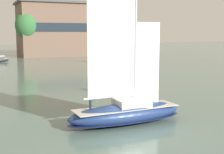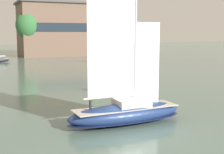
{
  "view_description": "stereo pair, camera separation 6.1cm",
  "coord_description": "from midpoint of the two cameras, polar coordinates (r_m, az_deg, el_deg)",
  "views": [
    {
      "loc": [
        -11.55,
        -23.09,
        7.66
      ],
      "look_at": [
        0.0,
        3.0,
        3.64
      ],
      "focal_mm": 50.0,
      "sensor_mm": 36.0,
      "label": 1
    },
    {
      "loc": [
        -11.49,
        -23.11,
        7.66
      ],
      "look_at": [
        0.0,
        3.0,
        3.64
      ],
      "focal_mm": 50.0,
      "sensor_mm": 36.0,
      "label": 2
    }
  ],
  "objects": [
    {
      "name": "channel_buoy",
      "position": [
        41.51,
        -2.94,
        -1.55
      ],
      "size": [
        1.06,
        1.06,
        1.93
      ],
      "color": "green",
      "rests_on": "ground"
    },
    {
      "name": "sailboat_main",
      "position": [
        26.63,
        2.71,
        -6.17
      ],
      "size": [
        10.58,
        3.24,
        14.42
      ],
      "color": "navy",
      "rests_on": "ground"
    },
    {
      "name": "tree_shore_center",
      "position": [
        102.26,
        -15.26,
        9.1
      ],
      "size": [
        6.99,
        6.99,
        14.4
      ],
      "color": "#4C3828",
      "rests_on": "ground"
    },
    {
      "name": "sailboat_moored_near_marina",
      "position": [
        74.47,
        3.84,
        2.79
      ],
      "size": [
        7.89,
        5.97,
        10.84
      ],
      "color": "silver",
      "rests_on": "ground"
    },
    {
      "name": "sailboat_moored_mid_channel",
      "position": [
        88.78,
        -0.74,
        3.44
      ],
      "size": [
        5.88,
        4.85,
        8.28
      ],
      "color": "#232328",
      "rests_on": "ground"
    },
    {
      "name": "ground_plane",
      "position": [
        26.93,
        2.67,
        -8.51
      ],
      "size": [
        400.0,
        400.0,
        0.0
      ],
      "primitive_type": "plane",
      "color": "slate"
    },
    {
      "name": "waterfront_building",
      "position": [
        111.43,
        -7.92,
        8.66
      ],
      "size": [
        34.56,
        17.77,
        18.0
      ],
      "color": "brown",
      "rests_on": "ground"
    }
  ]
}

